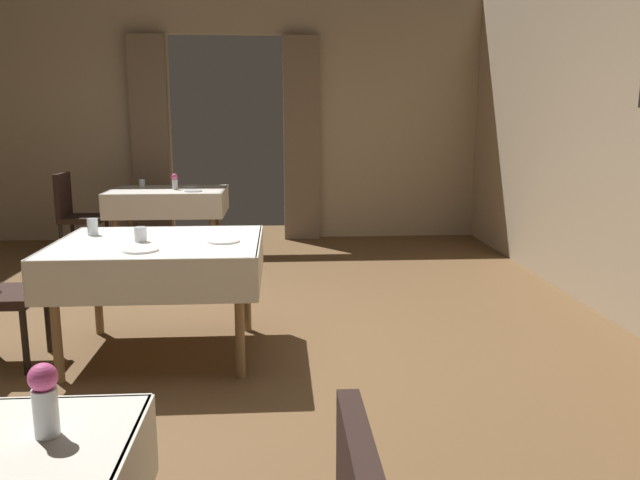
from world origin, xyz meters
TOP-DOWN VIEW (x-y plane):
  - ground at (0.00, 0.00)m, footprint 10.08×10.08m
  - wall_back at (0.00, 4.18)m, footprint 6.40×0.27m
  - dining_table_mid at (-0.13, 0.14)m, footprint 1.28×1.07m
  - dining_table_far at (-0.57, 3.06)m, footprint 1.23×0.89m
  - chair_far_left at (-1.57, 3.07)m, footprint 0.44×0.44m
  - flower_vase_near at (0.07, -2.36)m, footprint 0.07×0.07m
  - plate_mid_a at (-0.17, -0.17)m, footprint 0.21×0.21m
  - glass_mid_b at (-0.23, 0.12)m, footprint 0.08×0.08m
  - glass_mid_c at (-0.59, 0.36)m, footprint 0.07×0.07m
  - plate_mid_d at (0.29, 0.07)m, footprint 0.20×0.20m
  - flower_vase_far at (-0.49, 3.04)m, footprint 0.07×0.07m
  - glass_far_b at (-0.89, 3.31)m, footprint 0.07×0.07m
  - plate_far_c at (-0.27, 2.84)m, footprint 0.19×0.19m
  - plate_far_d at (-0.38, 3.31)m, footprint 0.20×0.20m

SIDE VIEW (x-z plane):
  - ground at x=0.00m, z-range 0.00..0.00m
  - chair_far_left at x=-1.57m, z-range 0.05..0.98m
  - dining_table_far at x=-0.57m, z-range 0.27..1.02m
  - dining_table_mid at x=-0.13m, z-range 0.28..1.03m
  - plate_mid_a at x=-0.17m, z-range 0.75..0.76m
  - plate_mid_d at x=0.29m, z-range 0.75..0.76m
  - plate_far_c at x=-0.27m, z-range 0.75..0.76m
  - plate_far_d at x=-0.38m, z-range 0.75..0.76m
  - glass_far_b at x=-0.89m, z-range 0.75..0.84m
  - glass_mid_b at x=-0.23m, z-range 0.75..0.84m
  - glass_mid_c at x=-0.59m, z-range 0.75..0.86m
  - flower_vase_far at x=-0.49m, z-range 0.76..0.93m
  - flower_vase_near at x=0.07m, z-range 0.76..0.94m
  - wall_back at x=0.00m, z-range 0.01..3.01m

